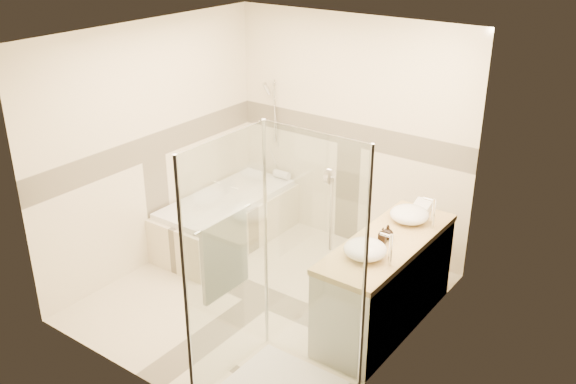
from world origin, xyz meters
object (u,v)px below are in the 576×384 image
Objects in this scene: shower_enclosure at (271,334)px; amenity_bottle_b at (388,232)px; vanity at (385,283)px; amenity_bottle_a at (383,236)px; vessel_sink_far at (365,249)px; vessel_sink_near at (409,214)px; bathtub at (227,217)px.

amenity_bottle_b is at bearing 78.03° from shower_enclosure.
amenity_bottle_a is at bearing -104.83° from vanity.
amenity_bottle_a is at bearing 77.14° from shower_enclosure.
vessel_sink_far is 0.39m from amenity_bottle_b.
vessel_sink_far is (0.27, 0.90, 0.42)m from shower_enclosure.
amenity_bottle_a is (-0.02, -0.08, 0.49)m from vanity.
vessel_sink_near and vessel_sink_far have the same top height.
vessel_sink_far is at bearing -90.00° from amenity_bottle_b.
amenity_bottle_b is (-0.02, 0.02, 0.49)m from vanity.
shower_enclosure reaches higher than amenity_bottle_b.
shower_enclosure is 1.77m from vessel_sink_near.
amenity_bottle_a is 1.08× the size of amenity_bottle_b.
bathtub is 2.22m from vessel_sink_near.
vanity is (2.15, -0.35, 0.12)m from bathtub.
vanity is 4.58× the size of vessel_sink_near.
bathtub is 2.47m from shower_enclosure.
shower_enclosure reaches higher than amenity_bottle_a.
shower_enclosure is 5.75× the size of vessel_sink_far.
bathtub is 2.33m from vessel_sink_far.
vessel_sink_far is 2.53× the size of amenity_bottle_a.
shower_enclosure reaches higher than vessel_sink_near.
bathtub is 4.81× the size of vessel_sink_near.
vessel_sink_near is 2.72× the size of amenity_bottle_b.
amenity_bottle_b is (0.00, 0.39, -0.01)m from vessel_sink_far.
shower_enclosure is at bearing -101.97° from amenity_bottle_b.
vessel_sink_near is 0.80m from vessel_sink_far.
shower_enclosure is 1.03m from vessel_sink_far.
vessel_sink_near is (2.13, 0.08, 0.61)m from bathtub.
vessel_sink_far is at bearing -90.00° from amenity_bottle_a.
shower_enclosure is at bearing -99.12° from vessel_sink_near.
vessel_sink_far is (-0.02, -0.37, 0.49)m from vanity.
amenity_bottle_b is at bearing 141.03° from vanity.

